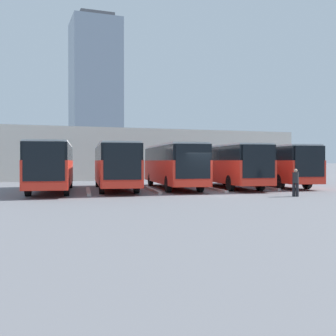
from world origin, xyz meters
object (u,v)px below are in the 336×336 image
(bus_4, at_px, (52,165))
(bus_3, at_px, (115,165))
(bus_2, at_px, (173,164))
(pedestrian, at_px, (296,182))
(bus_0, at_px, (272,164))
(bus_1, at_px, (227,164))

(bus_4, bearing_deg, bus_3, -167.98)
(bus_2, relative_size, pedestrian, 7.51)
(bus_3, distance_m, bus_4, 4.24)
(bus_4, bearing_deg, pedestrian, 154.36)
(bus_0, xyz_separation_m, bus_4, (16.92, 0.23, 0.00))
(pedestrian, bearing_deg, bus_4, 20.53)
(bus_3, distance_m, pedestrian, 12.16)
(bus_1, height_order, pedestrian, bus_1)
(bus_0, height_order, bus_3, same)
(bus_2, bearing_deg, bus_1, -176.78)
(bus_0, distance_m, bus_1, 4.26)
(bus_1, bearing_deg, bus_4, 7.40)
(bus_1, relative_size, bus_2, 1.00)
(bus_3, height_order, pedestrian, bus_3)
(bus_1, xyz_separation_m, bus_2, (4.23, -0.40, 0.00))
(bus_0, bearing_deg, bus_1, 15.68)
(bus_2, bearing_deg, pedestrian, 123.90)
(bus_3, relative_size, pedestrian, 7.51)
(bus_0, xyz_separation_m, bus_1, (4.23, 0.52, 0.00))
(bus_0, bearing_deg, pedestrian, 72.31)
(bus_2, xyz_separation_m, bus_4, (8.46, 0.12, 0.00))
(bus_4, relative_size, pedestrian, 7.51)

